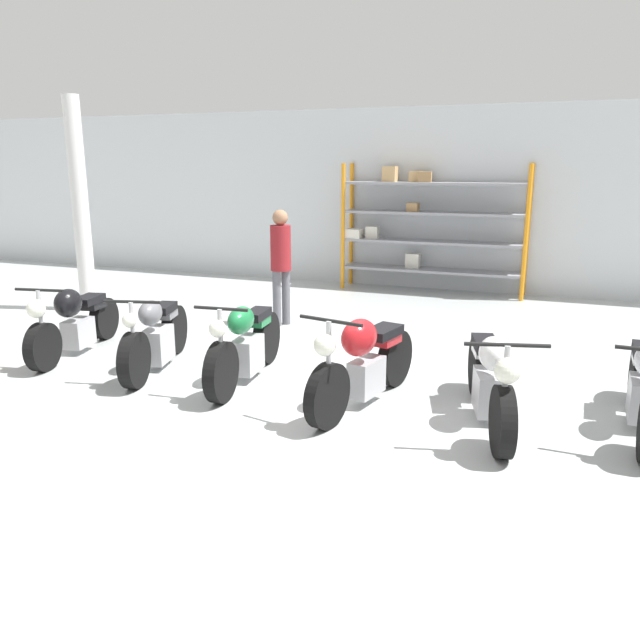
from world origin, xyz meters
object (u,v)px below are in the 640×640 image
motorcycle_green (246,344)px  motorcycle_white (490,380)px  motorcycle_black (74,321)px  shelving_rack (426,224)px  motorcycle_red (364,361)px  person_browsing (281,258)px  motorcycle_grey (156,337)px

motorcycle_green → motorcycle_white: size_ratio=0.97×
motorcycle_black → shelving_rack: bearing=138.9°
shelving_rack → motorcycle_green: bearing=-98.2°
motorcycle_black → motorcycle_green: bearing=76.3°
motorcycle_red → person_browsing: size_ratio=1.14×
motorcycle_red → motorcycle_white: motorcycle_red is taller
motorcycle_grey → motorcycle_white: size_ratio=0.93×
shelving_rack → motorcycle_white: size_ratio=1.69×
motorcycle_green → person_browsing: (-0.68, 2.56, 0.64)m
motorcycle_grey → motorcycle_green: size_ratio=0.96×
motorcycle_black → person_browsing: 3.17m
motorcycle_white → motorcycle_green: bearing=-109.8°
shelving_rack → motorcycle_grey: size_ratio=1.81×
person_browsing → motorcycle_grey: bearing=106.4°
motorcycle_green → motorcycle_white: motorcycle_green is taller
motorcycle_green → person_browsing: person_browsing is taller
motorcycle_grey → motorcycle_white: motorcycle_white is taller
motorcycle_black → motorcycle_green: 2.64m
motorcycle_black → motorcycle_red: (4.16, -0.42, 0.04)m
shelving_rack → motorcycle_red: (0.64, -6.34, -0.85)m
motorcycle_white → person_browsing: person_browsing is taller
shelving_rack → motorcycle_white: bearing=-73.1°
motorcycle_red → person_browsing: person_browsing is taller
motorcycle_grey → motorcycle_red: bearing=69.9°
shelving_rack → person_browsing: (-1.56, -3.52, -0.26)m
motorcycle_grey → person_browsing: person_browsing is taller
motorcycle_black → motorcycle_red: 4.18m
motorcycle_black → motorcycle_grey: motorcycle_black is taller
motorcycle_grey → motorcycle_red: (2.77, -0.27, 0.08)m
motorcycle_red → motorcycle_white: bearing=103.0°
motorcycle_black → motorcycle_red: bearing=73.8°
motorcycle_green → motorcycle_red: 1.54m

